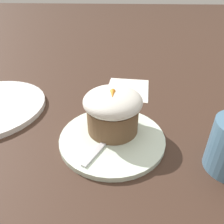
# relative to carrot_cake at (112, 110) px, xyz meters

# --- Properties ---
(ground_plane) EXTENTS (4.00, 4.00, 0.00)m
(ground_plane) POSITION_rel_carrot_cake_xyz_m (0.02, 0.00, -0.06)
(ground_plane) COLOR #3D281E
(dessert_plate) EXTENTS (0.20, 0.20, 0.01)m
(dessert_plate) POSITION_rel_carrot_cake_xyz_m (0.02, 0.00, -0.05)
(dessert_plate) COLOR silver
(dessert_plate) RESTS_ON ground_plane
(carrot_cake) EXTENTS (0.11, 0.11, 0.09)m
(carrot_cake) POSITION_rel_carrot_cake_xyz_m (0.00, 0.00, 0.00)
(carrot_cake) COLOR brown
(carrot_cake) RESTS_ON dessert_plate
(spoon) EXTENTS (0.13, 0.08, 0.01)m
(spoon) POSITION_rel_carrot_cake_xyz_m (0.02, -0.00, -0.04)
(spoon) COLOR silver
(spoon) RESTS_ON dessert_plate
(paper_napkin) EXTENTS (0.14, 0.13, 0.00)m
(paper_napkin) POSITION_rel_carrot_cake_xyz_m (-0.19, 0.03, -0.05)
(paper_napkin) COLOR white
(paper_napkin) RESTS_ON ground_plane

